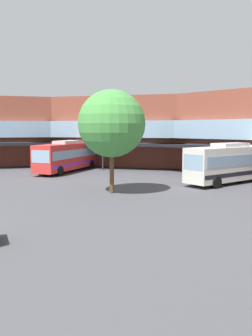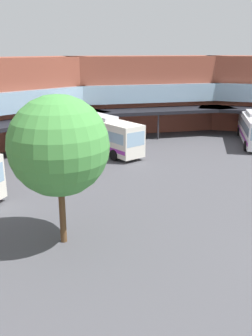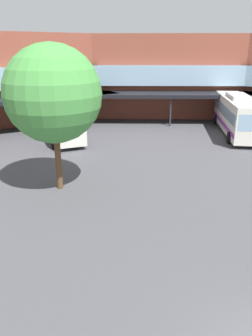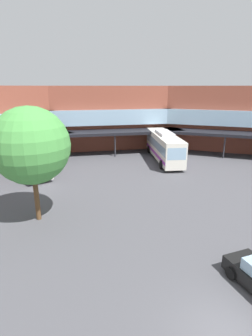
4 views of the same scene
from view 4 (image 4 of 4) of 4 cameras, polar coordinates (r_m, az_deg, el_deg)
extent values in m
cube|color=brown|center=(44.36, 21.20, 10.22)|extent=(18.77, 19.14, 9.72)
cube|color=#8CADC6|center=(43.73, 21.26, 10.55)|extent=(17.49, 17.81, 2.27)
cube|color=black|center=(39.63, 21.06, 7.11)|extent=(17.33, 17.75, 0.40)
cylinder|color=#2D2D33|center=(38.35, 20.83, 4.35)|extent=(0.20, 0.20, 3.24)
cube|color=brown|center=(42.86, -3.89, 11.12)|extent=(21.65, 11.29, 9.72)
cube|color=#8CADC6|center=(42.23, -3.79, 11.47)|extent=(19.71, 10.97, 2.27)
cube|color=black|center=(38.18, -2.84, 7.90)|extent=(21.12, 9.36, 0.40)
cylinder|color=#2D2D33|center=(36.93, -2.43, 5.01)|extent=(0.20, 0.20, 3.24)
cube|color=silver|center=(35.39, 8.37, 4.82)|extent=(6.50, 11.92, 3.18)
cube|color=#8CADC6|center=(35.30, 8.39, 5.42)|extent=(6.30, 11.28, 1.02)
cube|color=purple|center=(35.59, 8.30, 3.42)|extent=(6.44, 11.71, 0.38)
cube|color=#8CADC6|center=(29.82, 11.11, 3.05)|extent=(2.10, 0.89, 1.40)
cube|color=#B2B2B7|center=(35.04, 8.50, 7.64)|extent=(3.13, 4.59, 0.36)
cylinder|color=black|center=(32.35, 12.12, 0.86)|extent=(0.67, 1.14, 1.10)
cylinder|color=black|center=(31.67, 7.82, 0.74)|extent=(0.67, 1.14, 1.10)
cylinder|color=black|center=(39.79, 8.63, 4.16)|extent=(0.67, 1.14, 1.10)
cylinder|color=black|center=(39.24, 5.09, 4.10)|extent=(0.67, 1.14, 1.10)
cube|color=silver|center=(32.16, -21.22, 2.53)|extent=(4.09, 10.77, 3.19)
cube|color=#8CADC6|center=(32.07, -21.30, 3.19)|extent=(4.05, 10.15, 1.02)
cube|color=black|center=(32.38, -21.05, 1.00)|extent=(4.09, 10.56, 0.38)
cube|color=#8CADC6|center=(27.19, -18.51, 1.06)|extent=(2.25, 0.45, 1.40)
cube|color=#B2B2B7|center=(31.78, -21.57, 5.61)|extent=(2.34, 4.01, 0.36)
cylinder|color=black|center=(29.55, -16.77, -1.10)|extent=(0.46, 1.13, 1.10)
cylinder|color=black|center=(28.92, -21.56, -2.00)|extent=(0.46, 1.13, 1.10)
cylinder|color=black|center=(36.16, -20.48, 1.88)|extent=(0.46, 1.13, 1.10)
cylinder|color=black|center=(35.64, -24.42, 1.20)|extent=(0.46, 1.13, 1.10)
cylinder|color=black|center=(15.51, 22.14, -20.69)|extent=(0.29, 0.68, 0.66)
cylinder|color=brown|center=(20.21, -19.16, -5.33)|extent=(0.36, 0.36, 4.18)
sphere|color=#479342|center=(19.17, -20.23, 4.62)|extent=(5.46, 5.46, 5.46)
camera|label=1|loc=(29.04, 51.57, 2.31)|focal=38.70mm
camera|label=2|loc=(14.15, -93.53, 3.14)|focal=40.08mm
camera|label=3|loc=(2.24, 40.44, -33.62)|focal=33.95mm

